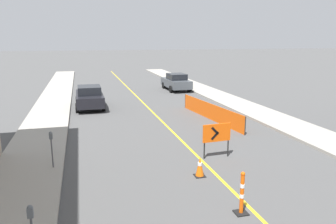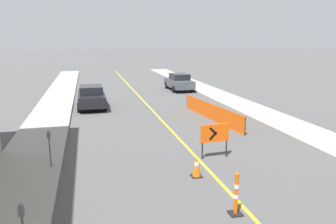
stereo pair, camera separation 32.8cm
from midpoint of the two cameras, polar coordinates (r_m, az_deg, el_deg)
lane_stripe at (r=23.19m, az=-3.84°, el=0.72°), size 0.12×55.57×0.01m
sidewalk_left at (r=22.87m, az=-20.26°, el=-0.05°), size 2.52×55.57×0.14m
sidewalk_right at (r=25.26m, az=11.00°, el=1.65°), size 2.52×55.57×0.14m
traffic_cone_third at (r=11.78m, az=4.76°, el=-9.47°), size 0.37×0.37×0.73m
delineator_post_rear at (r=9.53m, az=11.75°, el=-14.07°), size 0.36×0.36×1.25m
arrow_barricade_primary at (r=13.42m, az=7.78°, el=-3.82°), size 1.23×0.16×1.43m
safety_mesh_fence at (r=19.93m, az=6.91°, el=0.10°), size 0.88×7.26×0.97m
parked_car_curb_near at (r=23.63m, az=-13.91°, el=2.56°), size 1.94×4.31×1.59m
parked_car_curb_mid at (r=31.10m, az=1.12°, el=5.28°), size 1.95×4.35×1.59m
parking_meter_near_curb at (r=12.73m, az=-20.36°, el=-4.97°), size 0.12×0.11×1.37m
parking_meter_far_curb at (r=7.76m, az=-23.90°, el=-17.13°), size 0.12×0.11×1.31m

